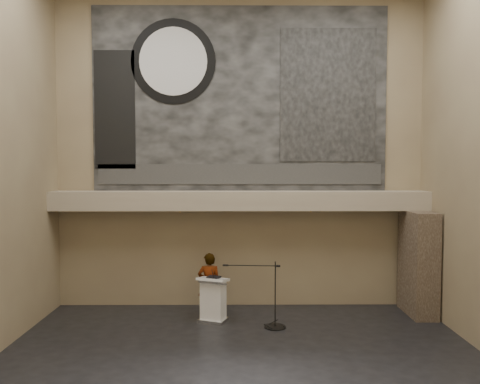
{
  "coord_description": "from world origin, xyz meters",
  "views": [
    {
      "loc": [
        -0.09,
        -8.88,
        3.83
      ],
      "look_at": [
        0.0,
        3.2,
        3.2
      ],
      "focal_mm": 35.0,
      "sensor_mm": 36.0,
      "label": 1
    }
  ],
  "objects": [
    {
      "name": "banner",
      "position": [
        0.0,
        3.97,
        5.7
      ],
      "size": [
        8.0,
        0.05,
        5.0
      ],
      "primitive_type": "cube",
      "color": "black",
      "rests_on": "wall_back"
    },
    {
      "name": "sprinkler_left",
      "position": [
        -1.6,
        3.55,
        2.67
      ],
      "size": [
        0.04,
        0.04,
        0.06
      ],
      "primitive_type": "cylinder",
      "color": "#B2893D",
      "rests_on": "soffit"
    },
    {
      "name": "wall_front",
      "position": [
        0.0,
        -4.0,
        4.25
      ],
      "size": [
        10.0,
        0.02,
        8.5
      ],
      "primitive_type": "cube",
      "color": "#7D694F",
      "rests_on": "floor"
    },
    {
      "name": "binder",
      "position": [
        -0.66,
        2.58,
        1.12
      ],
      "size": [
        0.39,
        0.35,
        0.04
      ],
      "primitive_type": "cube",
      "rotation": [
        0.0,
        0.0,
        -0.38
      ],
      "color": "black",
      "rests_on": "lectern"
    },
    {
      "name": "stone_pier",
      "position": [
        4.65,
        3.15,
        1.35
      ],
      "size": [
        0.6,
        1.4,
        2.7
      ],
      "primitive_type": "cube",
      "color": "#403227",
      "rests_on": "floor"
    },
    {
      "name": "banner_clock_rim",
      "position": [
        -1.8,
        3.93,
        6.7
      ],
      "size": [
        2.3,
        0.02,
        2.3
      ],
      "primitive_type": "cylinder",
      "rotation": [
        1.57,
        0.0,
        0.0
      ],
      "color": "black",
      "rests_on": "banner"
    },
    {
      "name": "sprinkler_right",
      "position": [
        1.9,
        3.55,
        2.67
      ],
      "size": [
        0.04,
        0.04,
        0.06
      ],
      "primitive_type": "cylinder",
      "color": "#B2893D",
      "rests_on": "soffit"
    },
    {
      "name": "banner_clock_face",
      "position": [
        -1.8,
        3.91,
        6.7
      ],
      "size": [
        1.84,
        0.02,
        1.84
      ],
      "primitive_type": "cylinder",
      "rotation": [
        1.57,
        0.0,
        0.0
      ],
      "color": "silver",
      "rests_on": "banner"
    },
    {
      "name": "papers",
      "position": [
        -0.77,
        2.58,
        1.1
      ],
      "size": [
        0.24,
        0.31,
        0.0
      ],
      "primitive_type": "cube",
      "rotation": [
        0.0,
        0.0,
        0.14
      ],
      "color": "silver",
      "rests_on": "lectern"
    },
    {
      "name": "banner_brick_print",
      "position": [
        -3.4,
        3.93,
        5.4
      ],
      "size": [
        1.1,
        0.02,
        3.2
      ],
      "primitive_type": "cube",
      "color": "black",
      "rests_on": "banner"
    },
    {
      "name": "wall_back",
      "position": [
        0.0,
        4.0,
        4.25
      ],
      "size": [
        10.0,
        0.02,
        8.5
      ],
      "primitive_type": "cube",
      "color": "#7D694F",
      "rests_on": "floor"
    },
    {
      "name": "soffit",
      "position": [
        0.0,
        3.6,
        2.95
      ],
      "size": [
        10.0,
        0.8,
        0.5
      ],
      "primitive_type": "cube",
      "color": "gray",
      "rests_on": "wall_back"
    },
    {
      "name": "lectern",
      "position": [
        -0.67,
        2.57,
        0.55
      ],
      "size": [
        0.84,
        0.72,
        1.13
      ],
      "rotation": [
        0.0,
        0.0,
        -0.36
      ],
      "color": "silver",
      "rests_on": "floor"
    },
    {
      "name": "banner_text_strip",
      "position": [
        0.0,
        3.93,
        3.65
      ],
      "size": [
        7.76,
        0.02,
        0.55
      ],
      "primitive_type": "cube",
      "color": "#2B2B2B",
      "rests_on": "banner"
    },
    {
      "name": "mic_stand",
      "position": [
        0.79,
        2.15,
        0.24
      ],
      "size": [
        1.51,
        0.52,
        1.59
      ],
      "rotation": [
        0.0,
        0.0,
        -0.07
      ],
      "color": "black",
      "rests_on": "floor"
    },
    {
      "name": "speaker_person",
      "position": [
        -0.79,
        3.04,
        0.82
      ],
      "size": [
        0.61,
        0.41,
        1.64
      ],
      "primitive_type": "imported",
      "rotation": [
        0.0,
        0.0,
        3.11
      ],
      "color": "white",
      "rests_on": "floor"
    },
    {
      "name": "floor",
      "position": [
        0.0,
        0.0,
        0.0
      ],
      "size": [
        10.0,
        10.0,
        0.0
      ],
      "primitive_type": "plane",
      "color": "black",
      "rests_on": "ground"
    },
    {
      "name": "banner_building_print",
      "position": [
        2.4,
        3.93,
        5.8
      ],
      "size": [
        2.6,
        0.02,
        3.6
      ],
      "primitive_type": "cube",
      "color": "black",
      "rests_on": "banner"
    }
  ]
}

